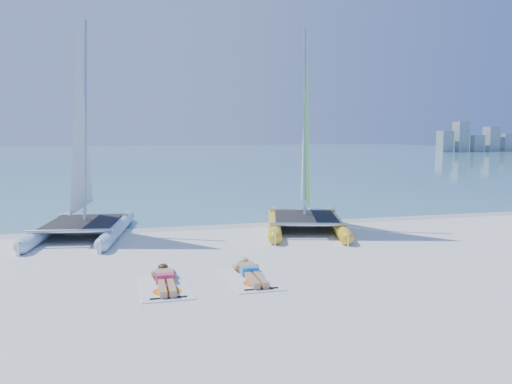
# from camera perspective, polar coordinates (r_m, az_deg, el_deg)

# --- Properties ---
(ground) EXTENTS (140.00, 140.00, 0.00)m
(ground) POSITION_cam_1_polar(r_m,az_deg,el_deg) (11.82, 0.32, -8.48)
(ground) COLOR silver
(ground) RESTS_ON ground
(sea) EXTENTS (140.00, 115.00, 0.01)m
(sea) POSITION_cam_1_polar(r_m,az_deg,el_deg) (74.16, -11.98, 4.20)
(sea) COLOR #69B0AC
(sea) RESTS_ON ground
(wet_sand_strip) EXTENTS (140.00, 1.40, 0.01)m
(wet_sand_strip) POSITION_cam_1_polar(r_m,az_deg,el_deg) (17.07, -4.31, -3.74)
(wet_sand_strip) COLOR silver
(wet_sand_strip) RESTS_ON ground
(distant_skyline) EXTENTS (14.00, 2.00, 5.00)m
(distant_skyline) POSITION_cam_1_polar(r_m,az_deg,el_deg) (92.39, 23.70, 5.45)
(distant_skyline) COLOR #97A0A7
(distant_skyline) RESTS_ON ground
(catamaran_blue) EXTENTS (3.13, 5.35, 6.89)m
(catamaran_blue) POSITION_cam_1_polar(r_m,az_deg,el_deg) (15.92, -19.34, 2.59)
(catamaran_blue) COLOR #AEC3E5
(catamaran_blue) RESTS_ON ground
(catamaran_yellow) EXTENTS (3.66, 5.51, 6.84)m
(catamaran_yellow) POSITION_cam_1_polar(r_m,az_deg,el_deg) (16.52, 5.61, 3.41)
(catamaran_yellow) COLOR yellow
(catamaran_yellow) RESTS_ON ground
(towel_a) EXTENTS (1.00, 1.85, 0.02)m
(towel_a) POSITION_cam_1_polar(r_m,az_deg,el_deg) (10.45, -10.27, -10.59)
(towel_a) COLOR white
(towel_a) RESTS_ON ground
(sunbather_a) EXTENTS (0.37, 1.73, 0.26)m
(sunbather_a) POSITION_cam_1_polar(r_m,az_deg,el_deg) (10.60, -10.36, -9.73)
(sunbather_a) COLOR tan
(sunbather_a) RESTS_ON towel_a
(towel_b) EXTENTS (1.00, 1.85, 0.02)m
(towel_b) POSITION_cam_1_polar(r_m,az_deg,el_deg) (10.80, -0.42, -9.90)
(towel_b) COLOR white
(towel_b) RESTS_ON ground
(sunbather_b) EXTENTS (0.37, 1.73, 0.26)m
(sunbather_b) POSITION_cam_1_polar(r_m,az_deg,el_deg) (10.95, -0.66, -9.07)
(sunbather_b) COLOR tan
(sunbather_b) RESTS_ON towel_b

